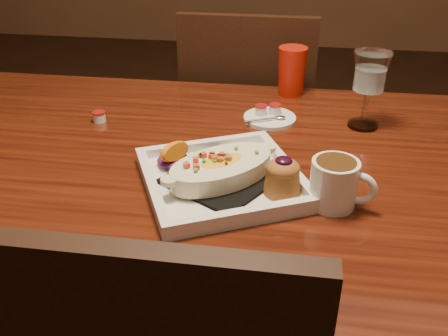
# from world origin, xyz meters

# --- Properties ---
(table) EXTENTS (1.50, 0.90, 0.75)m
(table) POSITION_xyz_m (0.00, 0.00, 0.65)
(table) COLOR #62210E
(table) RESTS_ON floor
(chair_far) EXTENTS (0.42, 0.42, 0.93)m
(chair_far) POSITION_xyz_m (-0.00, 0.63, 0.51)
(chair_far) COLOR black
(chair_far) RESTS_ON floor
(plate) EXTENTS (0.37, 0.37, 0.08)m
(plate) POSITION_xyz_m (0.03, -0.09, 0.78)
(plate) COLOR white
(plate) RESTS_ON table
(coffee_mug) EXTENTS (0.12, 0.08, 0.09)m
(coffee_mug) POSITION_xyz_m (0.23, -0.13, 0.80)
(coffee_mug) COLOR white
(coffee_mug) RESTS_ON table
(goblet) EXTENTS (0.08, 0.08, 0.18)m
(goblet) POSITION_xyz_m (0.31, 0.22, 0.87)
(goblet) COLOR silver
(goblet) RESTS_ON table
(saucer) EXTENTS (0.13, 0.13, 0.09)m
(saucer) POSITION_xyz_m (0.09, 0.22, 0.76)
(saucer) COLOR white
(saucer) RESTS_ON table
(creamer_loose) EXTENTS (0.03, 0.03, 0.02)m
(creamer_loose) POSITION_xyz_m (-0.31, 0.15, 0.76)
(creamer_loose) COLOR silver
(creamer_loose) RESTS_ON table
(red_tumbler) EXTENTS (0.08, 0.08, 0.13)m
(red_tumbler) POSITION_xyz_m (0.13, 0.40, 0.81)
(red_tumbler) COLOR red
(red_tumbler) RESTS_ON table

